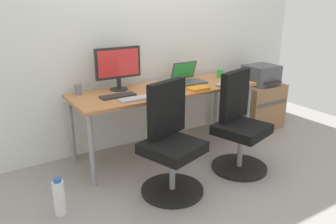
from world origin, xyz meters
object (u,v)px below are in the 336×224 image
(water_bottle_on_floor, at_px, (59,197))
(desktop_monitor, at_px, (118,65))
(side_cabinet, at_px, (258,105))
(open_laptop, at_px, (188,77))
(office_chair_left, at_px, (170,144))
(coffee_mug, at_px, (220,73))
(printer, at_px, (261,75))
(office_chair_right, at_px, (239,126))

(water_bottle_on_floor, bearing_deg, desktop_monitor, 40.65)
(side_cabinet, relative_size, open_laptop, 1.82)
(office_chair_left, bearing_deg, side_cabinet, 21.00)
(side_cabinet, distance_m, water_bottle_on_floor, 2.76)
(desktop_monitor, xyz_separation_m, open_laptop, (0.79, -0.10, -0.20))
(desktop_monitor, xyz_separation_m, coffee_mug, (1.25, -0.10, -0.20))
(desktop_monitor, bearing_deg, water_bottle_on_floor, -139.35)
(side_cabinet, distance_m, coffee_mug, 0.76)
(printer, height_order, desktop_monitor, desktop_monitor)
(side_cabinet, xyz_separation_m, desktop_monitor, (-1.84, 0.19, 0.67))
(office_chair_right, xyz_separation_m, side_cabinet, (1.00, 0.68, -0.14))
(side_cabinet, relative_size, coffee_mug, 6.15)
(side_cabinet, distance_m, printer, 0.40)
(office_chair_left, bearing_deg, water_bottle_on_floor, 171.87)
(water_bottle_on_floor, bearing_deg, coffee_mug, 16.86)
(desktop_monitor, distance_m, open_laptop, 0.82)
(office_chair_right, xyz_separation_m, desktop_monitor, (-0.84, 0.87, 0.53))
(water_bottle_on_floor, distance_m, open_laptop, 1.88)
(side_cabinet, bearing_deg, coffee_mug, 171.39)
(side_cabinet, bearing_deg, desktop_monitor, 174.04)
(open_laptop, height_order, coffee_mug, open_laptop)
(coffee_mug, bearing_deg, side_cabinet, -8.61)
(office_chair_right, height_order, printer, office_chair_right)
(office_chair_right, bearing_deg, side_cabinet, 34.39)
(office_chair_right, xyz_separation_m, open_laptop, (-0.05, 0.78, 0.34))
(water_bottle_on_floor, relative_size, coffee_mug, 3.37)
(printer, xyz_separation_m, desktop_monitor, (-1.84, 0.19, 0.27))
(printer, height_order, coffee_mug, printer)
(open_laptop, xyz_separation_m, coffee_mug, (0.46, -0.01, -0.01))
(office_chair_left, height_order, office_chair_right, same)
(office_chair_right, distance_m, side_cabinet, 1.22)
(office_chair_left, height_order, side_cabinet, office_chair_left)
(water_bottle_on_floor, bearing_deg, office_chair_right, -4.42)
(desktop_monitor, bearing_deg, coffee_mug, -4.69)
(office_chair_right, height_order, coffee_mug, office_chair_right)
(office_chair_left, relative_size, water_bottle_on_floor, 3.03)
(office_chair_left, xyz_separation_m, side_cabinet, (1.78, 0.68, -0.14))
(water_bottle_on_floor, distance_m, desktop_monitor, 1.40)
(water_bottle_on_floor, xyz_separation_m, coffee_mug, (2.11, 0.64, 0.61))
(open_laptop, bearing_deg, office_chair_right, -85.96)
(open_laptop, bearing_deg, desktop_monitor, 173.01)
(side_cabinet, xyz_separation_m, coffee_mug, (-0.59, 0.09, 0.47))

